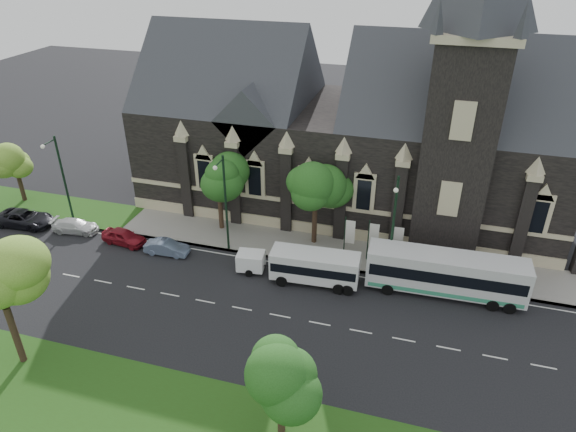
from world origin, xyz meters
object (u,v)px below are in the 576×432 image
at_px(banner_flag_center, 372,237).
at_px(box_trailer, 251,261).
at_px(banner_flag_right, 396,241).
at_px(tour_coach, 446,273).
at_px(tree_walk_left, 221,173).
at_px(street_lamp_near, 393,223).
at_px(tree_park_east, 285,371).
at_px(car_far_red, 124,237).
at_px(street_lamp_far, 62,177).
at_px(car_far_white, 75,226).
at_px(sedan, 167,247).
at_px(tree_park_near, 3,280).
at_px(tree_walk_far, 17,160).
at_px(car_far_black, 25,218).
at_px(shuttle_bus, 315,266).
at_px(street_lamp_mid, 225,200).
at_px(tree_walk_right, 319,184).
at_px(banner_flag_left, 348,234).

xyz_separation_m(banner_flag_center, box_trailer, (-9.28, -4.17, -1.41)).
xyz_separation_m(banner_flag_right, tour_coach, (4.13, -2.83, -0.49)).
bearing_deg(banner_flag_center, banner_flag_right, 0.00).
xyz_separation_m(tree_walk_left, banner_flag_right, (16.08, -1.70, -3.35)).
bearing_deg(box_trailer, street_lamp_near, 3.77).
bearing_deg(tree_park_east, banner_flag_right, 77.35).
distance_m(banner_flag_right, car_far_red, 24.03).
distance_m(tree_walk_left, street_lamp_far, 14.67).
xyz_separation_m(box_trailer, car_far_white, (-17.96, 1.31, -0.34)).
bearing_deg(sedan, tree_park_near, 164.93).
bearing_deg(tree_walk_far, street_lamp_near, -4.66).
bearing_deg(tree_park_east, car_far_white, 148.39).
xyz_separation_m(banner_flag_right, car_far_black, (-34.64, -3.13, -1.62)).
xyz_separation_m(tree_walk_far, car_far_black, (3.48, -4.31, -3.86)).
distance_m(street_lamp_far, car_far_white, 4.70).
bearing_deg(tree_walk_far, tour_coach, -5.42).
xyz_separation_m(street_lamp_near, banner_flag_right, (0.29, 1.91, -2.73)).
height_order(shuttle_bus, car_far_red, shuttle_bus).
bearing_deg(tree_park_near, street_lamp_mid, 63.90).
bearing_deg(tree_walk_right, banner_flag_left, -29.10).
height_order(tree_walk_far, car_far_white, tree_walk_far).
bearing_deg(tree_park_east, car_far_red, 142.70).
relative_size(car_far_white, car_far_black, 0.79).
xyz_separation_m(tree_walk_right, street_lamp_near, (6.79, -3.62, -0.71)).
height_order(banner_flag_center, tour_coach, banner_flag_center).
relative_size(street_lamp_far, banner_flag_center, 2.25).
bearing_deg(tree_walk_right, banner_flag_center, -18.64).
relative_size(banner_flag_left, banner_flag_center, 1.00).
height_order(tree_park_near, tree_walk_left, tree_park_near).
height_order(sedan, car_far_red, car_far_red).
height_order(street_lamp_mid, banner_flag_center, street_lamp_mid).
distance_m(shuttle_bus, sedan, 13.42).
height_order(tree_walk_right, banner_flag_center, tree_walk_right).
relative_size(shuttle_bus, car_far_white, 1.66).
bearing_deg(street_lamp_far, banner_flag_left, 4.15).
distance_m(street_lamp_mid, banner_flag_center, 12.73).
bearing_deg(tour_coach, banner_flag_right, 143.88).
relative_size(tree_park_near, tree_walk_right, 1.10).
bearing_deg(car_far_red, tree_walk_far, 79.22).
distance_m(shuttle_bus, car_far_black, 28.84).
relative_size(box_trailer, car_far_black, 0.60).
bearing_deg(box_trailer, sedan, 169.68).
distance_m(tour_coach, car_far_black, 38.79).
distance_m(tree_walk_far, box_trailer, 27.60).
bearing_deg(street_lamp_near, banner_flag_center, 131.93).
bearing_deg(car_far_white, shuttle_bus, -101.28).
relative_size(tree_walk_right, tour_coach, 0.65).
bearing_deg(car_far_red, street_lamp_mid, -74.35).
relative_size(street_lamp_near, sedan, 2.31).
bearing_deg(sedan, street_lamp_near, -87.76).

